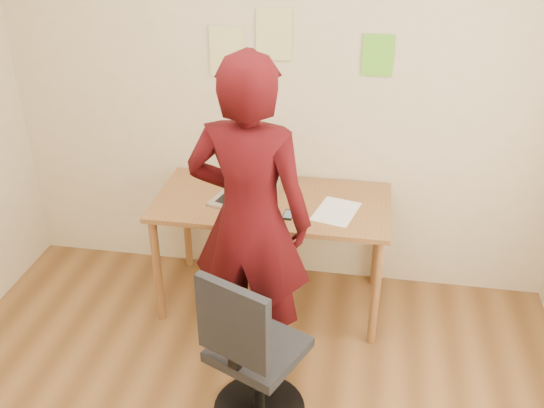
% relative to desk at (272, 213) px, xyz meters
% --- Properties ---
extents(room, '(3.58, 3.58, 2.78)m').
position_rel_desk_xyz_m(room, '(-0.01, -1.38, 0.70)').
color(room, brown).
rests_on(room, ground).
extents(desk, '(1.40, 0.70, 0.74)m').
position_rel_desk_xyz_m(desk, '(0.00, 0.00, 0.00)').
color(desk, brown).
rests_on(desk, ground).
extents(laptop, '(0.42, 0.39, 0.25)m').
position_rel_desk_xyz_m(laptop, '(-0.16, -0.02, 0.14)').
color(laptop, '#AEADB4').
rests_on(laptop, desk).
extents(paper_sheet, '(0.29, 0.36, 0.00)m').
position_rel_desk_xyz_m(paper_sheet, '(0.39, -0.07, 0.09)').
color(paper_sheet, white).
rests_on(paper_sheet, desk).
extents(phone, '(0.06, 0.12, 0.01)m').
position_rel_desk_xyz_m(phone, '(0.12, -0.17, 0.09)').
color(phone, black).
rests_on(phone, desk).
extents(wall_note_left, '(0.21, 0.00, 0.30)m').
position_rel_desk_xyz_m(wall_note_left, '(-0.34, 0.36, 0.87)').
color(wall_note_left, '#E0D586').
rests_on(wall_note_left, room).
extents(wall_note_mid, '(0.21, 0.00, 0.30)m').
position_rel_desk_xyz_m(wall_note_mid, '(-0.05, 0.36, 0.98)').
color(wall_note_mid, '#E0D586').
rests_on(wall_note_mid, room).
extents(wall_note_right, '(0.18, 0.00, 0.24)m').
position_rel_desk_xyz_m(wall_note_right, '(0.55, 0.36, 0.89)').
color(wall_note_right, '#64C52C').
rests_on(wall_note_right, room).
extents(office_chair, '(0.53, 0.54, 0.91)m').
position_rel_desk_xyz_m(office_chair, '(0.07, -0.99, -0.26)').
color(office_chair, black).
rests_on(office_chair, ground).
extents(person, '(0.69, 0.48, 1.78)m').
position_rel_desk_xyz_m(person, '(-0.03, -0.52, 0.24)').
color(person, '#3D080B').
rests_on(person, ground).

